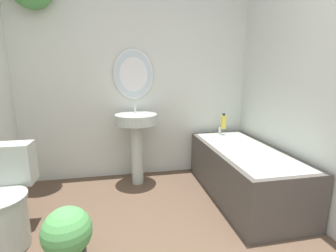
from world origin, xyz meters
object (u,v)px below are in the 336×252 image
(toilet, at_px, (3,205))
(shampoo_bottle, at_px, (224,122))
(pedestal_sink, at_px, (136,132))
(potted_plant, at_px, (68,237))
(bathtub, at_px, (243,171))

(toilet, distance_m, shampoo_bottle, 2.35)
(pedestal_sink, bearing_deg, potted_plant, -113.17)
(pedestal_sink, xyz_separation_m, potted_plant, (-0.53, -1.24, -0.37))
(toilet, bearing_deg, bathtub, 8.43)
(shampoo_bottle, distance_m, potted_plant, 2.12)
(bathtub, relative_size, shampoo_bottle, 7.81)
(pedestal_sink, relative_size, shampoo_bottle, 4.87)
(toilet, bearing_deg, shampoo_bottle, 22.91)
(toilet, height_order, potted_plant, toilet)
(toilet, relative_size, bathtub, 0.49)
(toilet, xyz_separation_m, pedestal_sink, (1.06, 0.83, 0.32))
(pedestal_sink, height_order, shampoo_bottle, pedestal_sink)
(toilet, relative_size, shampoo_bottle, 3.82)
(shampoo_bottle, relative_size, potted_plant, 0.42)
(toilet, relative_size, potted_plant, 1.61)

